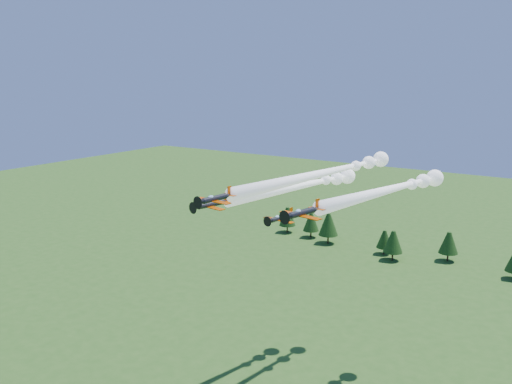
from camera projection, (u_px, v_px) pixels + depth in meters
The scene contains 5 objects.
plane_lead at pixel (328, 172), 120.51m from camera, with size 12.50×61.51×3.70m.
plane_left at pixel (304, 185), 125.32m from camera, with size 14.70×47.78×3.70m.
plane_right at pixel (392, 189), 113.35m from camera, with size 14.63×49.93×3.70m.
plane_slot at pixel (280, 218), 106.56m from camera, with size 6.83×7.46×2.39m.
treeline at pixel (457, 248), 194.18m from camera, with size 155.91×19.75×11.91m.
Camera 1 is at (54.96, -80.85, 66.04)m, focal length 40.00 mm.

